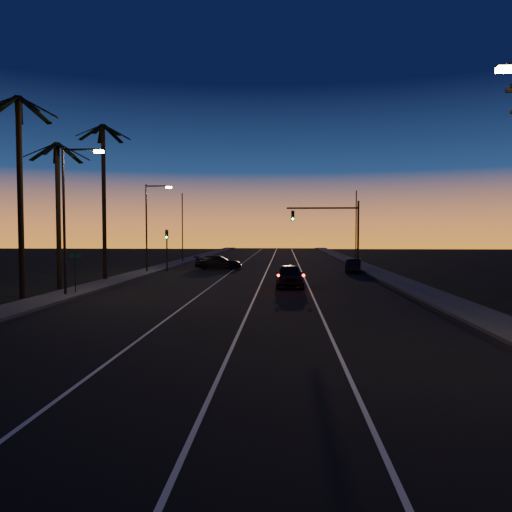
# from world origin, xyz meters

# --- Properties ---
(ground) EXTENTS (220.00, 220.00, 0.00)m
(ground) POSITION_xyz_m (0.00, 0.00, 0.00)
(ground) COLOR black
(ground) RESTS_ON ground
(road) EXTENTS (20.00, 170.00, 0.01)m
(road) POSITION_xyz_m (0.00, 30.00, 0.01)
(road) COLOR black
(road) RESTS_ON ground
(sidewalk_left) EXTENTS (2.40, 170.00, 0.16)m
(sidewalk_left) POSITION_xyz_m (-11.20, 30.00, 0.08)
(sidewalk_left) COLOR #393A37
(sidewalk_left) RESTS_ON ground
(sidewalk_right) EXTENTS (2.40, 170.00, 0.16)m
(sidewalk_right) POSITION_xyz_m (11.20, 30.00, 0.08)
(sidewalk_right) COLOR #393A37
(sidewalk_right) RESTS_ON ground
(lane_stripe_left) EXTENTS (0.12, 160.00, 0.01)m
(lane_stripe_left) POSITION_xyz_m (-3.00, 30.00, 0.02)
(lane_stripe_left) COLOR silver
(lane_stripe_left) RESTS_ON road
(lane_stripe_mid) EXTENTS (0.12, 160.00, 0.01)m
(lane_stripe_mid) POSITION_xyz_m (0.50, 30.00, 0.02)
(lane_stripe_mid) COLOR silver
(lane_stripe_mid) RESTS_ON road
(lane_stripe_right) EXTENTS (0.12, 160.00, 0.01)m
(lane_stripe_right) POSITION_xyz_m (4.00, 30.00, 0.02)
(lane_stripe_right) COLOR silver
(lane_stripe_right) RESTS_ON road
(palm_near) EXTENTS (4.25, 4.16, 11.53)m
(palm_near) POSITION_xyz_m (-12.60, 18.00, 7.07)
(palm_near) COLOR black
(palm_near) RESTS_ON ground
(palm_mid) EXTENTS (4.25, 4.16, 10.03)m
(palm_mid) POSITION_xyz_m (-13.20, 24.00, 6.25)
(palm_mid) COLOR black
(palm_mid) RESTS_ON ground
(palm_far) EXTENTS (4.25, 4.16, 12.53)m
(palm_far) POSITION_xyz_m (-12.20, 30.00, 7.61)
(palm_far) COLOR black
(palm_far) RESTS_ON ground
(streetlight_left_near) EXTENTS (2.55, 0.26, 9.00)m
(streetlight_left_near) POSITION_xyz_m (-10.70, 20.00, 5.32)
(streetlight_left_near) COLOR black
(streetlight_left_near) RESTS_ON ground
(streetlight_left_far) EXTENTS (2.55, 0.26, 8.50)m
(streetlight_left_far) POSITION_xyz_m (-10.69, 38.00, 5.06)
(streetlight_left_far) COLOR black
(streetlight_left_far) RESTS_ON ground
(street_sign) EXTENTS (0.70, 0.06, 2.60)m
(street_sign) POSITION_xyz_m (-10.80, 21.00, 1.66)
(street_sign) COLOR black
(street_sign) RESTS_ON ground
(signal_mast) EXTENTS (7.10, 0.41, 7.00)m
(signal_mast) POSITION_xyz_m (7.14, 39.99, 4.78)
(signal_mast) COLOR black
(signal_mast) RESTS_ON ground
(signal_post) EXTENTS (0.28, 0.37, 4.20)m
(signal_post) POSITION_xyz_m (-9.50, 39.98, 2.89)
(signal_post) COLOR black
(signal_post) RESTS_ON ground
(far_pole_left) EXTENTS (0.14, 0.14, 9.00)m
(far_pole_left) POSITION_xyz_m (-11.00, 55.00, 4.50)
(far_pole_left) COLOR black
(far_pole_left) RESTS_ON ground
(far_pole_right) EXTENTS (0.14, 0.14, 9.00)m
(far_pole_right) POSITION_xyz_m (11.00, 52.00, 4.50)
(far_pole_right) COLOR black
(far_pole_right) RESTS_ON ground
(lead_car) EXTENTS (2.06, 5.42, 1.64)m
(lead_car) POSITION_xyz_m (2.63, 26.01, 0.83)
(lead_car) COLOR black
(lead_car) RESTS_ON road
(right_car) EXTENTS (2.09, 4.20, 1.32)m
(right_car) POSITION_xyz_m (9.00, 39.47, 0.67)
(right_car) COLOR black
(right_car) RESTS_ON road
(cross_car) EXTENTS (5.01, 2.06, 1.45)m
(cross_car) POSITION_xyz_m (-4.73, 43.18, 0.74)
(cross_car) COLOR black
(cross_car) RESTS_ON road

